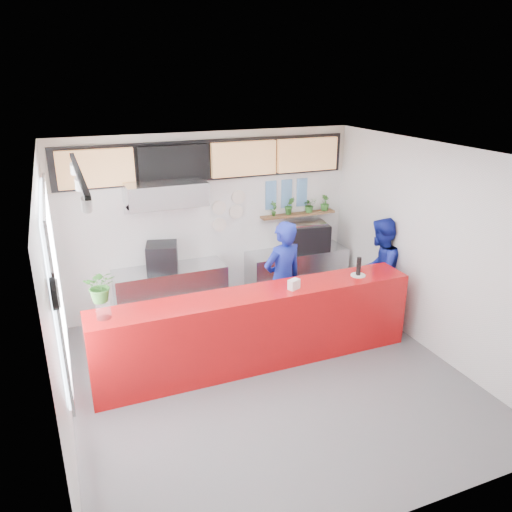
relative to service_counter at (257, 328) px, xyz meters
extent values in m
plane|color=slate|center=(0.00, -0.40, -0.55)|extent=(5.00, 5.00, 0.00)
plane|color=silver|center=(0.00, -0.40, 2.45)|extent=(5.00, 5.00, 0.00)
plane|color=white|center=(0.00, 2.10, 0.95)|extent=(5.00, 0.00, 5.00)
plane|color=white|center=(-2.50, -0.40, 0.95)|extent=(0.00, 5.00, 5.00)
plane|color=white|center=(2.50, -0.40, 0.95)|extent=(0.00, 5.00, 5.00)
cube|color=#B40C0E|center=(0.00, 0.00, 0.00)|extent=(4.50, 0.60, 1.10)
cube|color=beige|center=(0.00, 2.09, 2.05)|extent=(5.00, 0.02, 0.80)
cube|color=#B2B5BA|center=(-0.80, 1.80, -0.10)|extent=(1.80, 0.60, 0.90)
cube|color=black|center=(-0.91, 1.80, 0.56)|extent=(0.58, 0.58, 0.43)
cube|color=#B2B5BA|center=(-0.80, 1.75, 1.60)|extent=(1.20, 0.70, 0.35)
cube|color=#B2B5BA|center=(-0.80, 1.75, 1.40)|extent=(1.20, 0.69, 0.31)
cube|color=#B2B5BA|center=(1.50, 1.80, -0.10)|extent=(1.80, 0.60, 0.90)
cube|color=black|center=(1.68, 1.80, 0.58)|extent=(0.80, 0.63, 0.47)
cube|color=#AFB2B7|center=(1.68, 1.80, 0.83)|extent=(0.67, 0.50, 0.06)
cube|color=brown|center=(1.60, 2.00, 0.95)|extent=(1.40, 0.18, 0.04)
cube|color=tan|center=(-1.75, 1.98, 2.00)|extent=(1.10, 0.10, 0.55)
cube|color=black|center=(-0.59, 1.98, 2.00)|extent=(1.10, 0.10, 0.55)
cube|color=tan|center=(0.57, 1.98, 2.00)|extent=(1.10, 0.10, 0.55)
cube|color=tan|center=(1.73, 1.98, 2.00)|extent=(1.10, 0.10, 0.55)
cube|color=black|center=(0.00, 2.06, 2.00)|extent=(4.80, 0.04, 0.65)
cube|color=silver|center=(-2.47, -0.10, 1.15)|extent=(0.04, 2.20, 1.90)
cube|color=#B2B5BA|center=(-2.45, -0.10, 1.15)|extent=(0.03, 2.30, 2.00)
cylinder|color=black|center=(-2.46, -1.30, 1.50)|extent=(0.05, 0.30, 0.30)
cylinder|color=white|center=(-2.43, -1.30, 1.50)|extent=(0.02, 0.26, 0.26)
cube|color=black|center=(-2.10, -0.40, 2.39)|extent=(0.05, 2.40, 0.04)
cylinder|color=silver|center=(0.15, 2.07, 1.20)|extent=(0.24, 0.03, 0.24)
cylinder|color=silver|center=(0.45, 2.07, 1.10)|extent=(0.24, 0.03, 0.24)
cylinder|color=silver|center=(0.15, 2.07, 0.90)|extent=(0.24, 0.03, 0.24)
cylinder|color=silver|center=(0.50, 2.07, 1.35)|extent=(0.24, 0.03, 0.24)
cube|color=#598CBF|center=(1.10, 2.08, 1.45)|extent=(0.20, 0.02, 0.25)
cube|color=#598CBF|center=(1.40, 2.08, 1.45)|extent=(0.20, 0.02, 0.25)
cube|color=#598CBF|center=(1.70, 2.08, 1.45)|extent=(0.20, 0.02, 0.25)
cube|color=#598CBF|center=(1.10, 2.08, 1.20)|extent=(0.20, 0.02, 0.25)
cube|color=#598CBF|center=(1.40, 2.08, 1.20)|extent=(0.20, 0.02, 0.25)
cube|color=#598CBF|center=(1.70, 2.08, 1.20)|extent=(0.20, 0.02, 0.25)
imported|color=navy|center=(0.67, 0.62, 0.37)|extent=(0.75, 0.57, 1.85)
imported|color=navy|center=(2.34, 0.52, 0.32)|extent=(1.06, 1.00, 1.73)
imported|color=#2D6423|center=(1.12, 2.00, 1.10)|extent=(0.17, 0.15, 0.27)
imported|color=#2D6423|center=(1.43, 2.00, 1.13)|extent=(0.20, 0.18, 0.31)
imported|color=#2D6423|center=(1.82, 2.00, 1.10)|extent=(0.26, 0.23, 0.27)
imported|color=#2D6423|center=(2.13, 2.00, 1.11)|extent=(0.20, 0.19, 0.28)
cylinder|color=silver|center=(-1.99, 0.00, 0.66)|extent=(0.19, 0.19, 0.22)
imported|color=#2D6423|center=(-1.99, 0.00, 0.97)|extent=(0.42, 0.38, 0.40)
cube|color=white|center=(0.50, -0.09, 0.62)|extent=(0.18, 0.15, 0.14)
cylinder|color=white|center=(1.57, -0.02, 0.56)|extent=(0.27, 0.27, 0.02)
cylinder|color=black|center=(1.57, -0.02, 0.70)|extent=(0.07, 0.07, 0.27)
camera|label=1|loc=(-2.32, -5.66, 3.32)|focal=35.00mm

